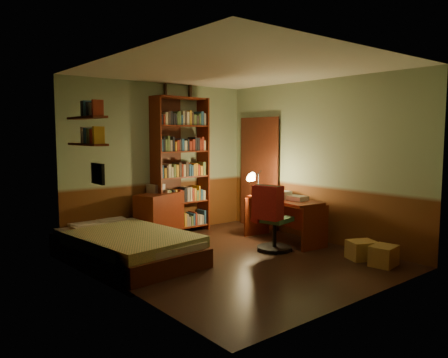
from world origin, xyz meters
TOP-DOWN VIEW (x-y plane):
  - floor at (0.00, 0.00)m, footprint 3.50×4.00m
  - ceiling at (0.00, 0.00)m, footprint 3.50×4.00m
  - wall_back at (0.00, 2.01)m, footprint 3.50×0.02m
  - wall_left at (-1.76, 0.00)m, footprint 0.02×4.00m
  - wall_right at (1.76, 0.00)m, footprint 0.02×4.00m
  - wall_front at (0.00, -2.01)m, footprint 3.50×0.02m
  - doorway at (1.72, 1.30)m, footprint 0.06×0.90m
  - door_trim at (1.69, 1.30)m, footprint 0.02×0.98m
  - bed at (-1.19, 0.97)m, footprint 1.36×2.33m
  - dresser at (-0.17, 1.76)m, footprint 0.94×0.70m
  - mini_stereo at (-0.15, 1.89)m, footprint 0.31×0.27m
  - bookshelf at (0.32, 1.85)m, footprint 1.04×0.42m
  - bottle_left at (0.10, 1.96)m, footprint 0.07×0.07m
  - bottle_right at (0.61, 1.96)m, footprint 0.08×0.08m
  - desk at (1.23, 0.23)m, footprint 0.69×1.36m
  - paper_stack at (1.27, 0.65)m, footprint 0.34×0.40m
  - desk_lamp at (1.23, 0.83)m, footprint 0.18×0.18m
  - office_chair at (0.74, -0.04)m, footprint 0.67×0.62m
  - red_jacket at (0.63, 0.19)m, footprint 0.34×0.47m
  - wall_shelf_lower at (-1.64, 1.10)m, footprint 0.20×0.90m
  - wall_shelf_upper at (-1.64, 1.10)m, footprint 0.20×0.90m
  - framed_picture at (-1.72, 0.60)m, footprint 0.04×0.32m
  - cardboard_box_a at (1.30, -1.50)m, footprint 0.40×0.34m
  - cardboard_box_b at (1.35, -1.14)m, footprint 0.46×0.42m

SIDE VIEW (x-z plane):
  - floor at x=0.00m, z-range -0.02..0.00m
  - cardboard_box_b at x=1.35m, z-range 0.00..0.26m
  - cardboard_box_a at x=1.30m, z-range 0.00..0.27m
  - bed at x=-1.19m, z-range 0.00..0.67m
  - desk at x=1.23m, z-range 0.00..0.70m
  - dresser at x=-0.17m, z-range 0.00..0.75m
  - office_chair at x=0.74m, z-range 0.00..1.14m
  - paper_stack at x=1.27m, z-range 0.70..0.84m
  - mini_stereo at x=-0.15m, z-range 0.75..0.89m
  - desk_lamp at x=1.23m, z-range 0.70..1.21m
  - doorway at x=1.72m, z-range 0.00..2.00m
  - door_trim at x=1.69m, z-range -0.04..2.04m
  - bookshelf at x=0.32m, z-range 0.00..2.37m
  - framed_picture at x=-1.72m, z-range 1.12..1.38m
  - wall_back at x=0.00m, z-range 0.00..2.60m
  - wall_left at x=-1.76m, z-range 0.00..2.60m
  - wall_right at x=1.76m, z-range 0.00..2.60m
  - wall_front at x=0.00m, z-range 0.00..2.60m
  - red_jacket at x=0.63m, z-range 1.14..1.63m
  - wall_shelf_lower at x=-1.64m, z-range 1.59..1.61m
  - wall_shelf_upper at x=-1.64m, z-range 1.94..1.96m
  - bottle_left at x=0.10m, z-range 2.37..2.59m
  - bottle_right at x=0.61m, z-range 2.37..2.62m
  - ceiling at x=0.00m, z-range 2.60..2.62m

